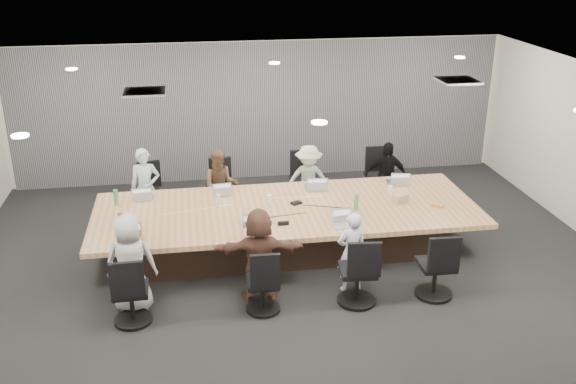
{
  "coord_description": "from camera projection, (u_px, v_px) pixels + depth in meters",
  "views": [
    {
      "loc": [
        -1.46,
        -8.6,
        4.74
      ],
      "look_at": [
        0.0,
        0.4,
        1.05
      ],
      "focal_mm": 40.0,
      "sensor_mm": 36.0,
      "label": 1
    }
  ],
  "objects": [
    {
      "name": "ceiling",
      "position": [
        293.0,
        85.0,
        8.82
      ],
      "size": [
        10.0,
        8.0,
        0.0
      ],
      "primitive_type": "cube",
      "color": "white",
      "rests_on": "wall_back"
    },
    {
      "name": "curtain",
      "position": [
        260.0,
        111.0,
        12.93
      ],
      "size": [
        9.8,
        0.04,
        2.8
      ],
      "primitive_type": "cube",
      "color": "slate",
      "rests_on": "ground"
    },
    {
      "name": "laptop_1",
      "position": [
        223.0,
        192.0,
        10.63
      ],
      "size": [
        0.32,
        0.23,
        0.02
      ],
      "primitive_type": "cube",
      "rotation": [
        0.0,
        0.0,
        3.23
      ],
      "color": "#B2B2B7",
      "rests_on": "conference_table"
    },
    {
      "name": "laptop_5",
      "position": [
        255.0,
        232.0,
        9.22
      ],
      "size": [
        0.31,
        0.22,
        0.02
      ],
      "primitive_type": "cube",
      "rotation": [
        0.0,
        0.0,
        -0.05
      ],
      "color": "#B2B2B7",
      "rests_on": "conference_table"
    },
    {
      "name": "person_6",
      "position": [
        351.0,
        252.0,
        8.97
      ],
      "size": [
        0.47,
        0.35,
        1.19
      ],
      "primitive_type": "imported",
      "rotation": [
        0.0,
        0.0,
        3.3
      ],
      "color": "silver",
      "rests_on": "ground"
    },
    {
      "name": "person_4",
      "position": [
        131.0,
        263.0,
        8.49
      ],
      "size": [
        0.69,
        0.46,
        1.38
      ],
      "primitive_type": "imported",
      "rotation": [
        0.0,
        0.0,
        3.11
      ],
      "color": "#B0B0B0",
      "rests_on": "ground"
    },
    {
      "name": "bottle_clear",
      "position": [
        218.0,
        201.0,
        10.07
      ],
      "size": [
        0.07,
        0.07,
        0.2
      ],
      "primitive_type": "cylinder",
      "rotation": [
        0.0,
        0.0,
        -0.16
      ],
      "color": "silver",
      "rests_on": "conference_table"
    },
    {
      "name": "mic_right",
      "position": [
        296.0,
        203.0,
        10.19
      ],
      "size": [
        0.19,
        0.16,
        0.03
      ],
      "primitive_type": "cube",
      "rotation": [
        0.0,
        0.0,
        0.42
      ],
      "color": "black",
      "rests_on": "conference_table"
    },
    {
      "name": "cup_white_far",
      "position": [
        269.0,
        198.0,
        10.27
      ],
      "size": [
        0.1,
        0.1,
        0.11
      ],
      "primitive_type": "cylinder",
      "rotation": [
        0.0,
        0.0,
        0.21
      ],
      "color": "white",
      "rests_on": "conference_table"
    },
    {
      "name": "laptop_3",
      "position": [
        396.0,
        182.0,
        11.08
      ],
      "size": [
        0.36,
        0.27,
        0.02
      ],
      "primitive_type": "cube",
      "rotation": [
        0.0,
        0.0,
        2.99
      ],
      "color": "#B2B2B7",
      "rests_on": "conference_table"
    },
    {
      "name": "chair_4",
      "position": [
        131.0,
        295.0,
        8.28
      ],
      "size": [
        0.54,
        0.54,
        0.79
      ],
      "primitive_type": null,
      "rotation": [
        0.0,
        0.0,
        0.02
      ],
      "color": "black",
      "rests_on": "ground"
    },
    {
      "name": "laptop_0",
      "position": [
        144.0,
        197.0,
        10.44
      ],
      "size": [
        0.33,
        0.25,
        0.02
      ],
      "primitive_type": "cube",
      "rotation": [
        0.0,
        0.0,
        3.26
      ],
      "color": "#B2B2B7",
      "rests_on": "conference_table"
    },
    {
      "name": "chair_3",
      "position": [
        380.0,
        181.0,
        12.02
      ],
      "size": [
        0.59,
        0.59,
        0.86
      ],
      "primitive_type": null,
      "rotation": [
        0.0,
        0.0,
        3.15
      ],
      "color": "black",
      "rests_on": "ground"
    },
    {
      "name": "chair_5",
      "position": [
        263.0,
        287.0,
        8.54
      ],
      "size": [
        0.51,
        0.51,
        0.72
      ],
      "primitive_type": null,
      "rotation": [
        0.0,
        0.0,
        -0.04
      ],
      "color": "black",
      "rests_on": "ground"
    },
    {
      "name": "person_5",
      "position": [
        259.0,
        254.0,
        8.75
      ],
      "size": [
        1.27,
        0.49,
        1.34
      ],
      "primitive_type": "imported",
      "rotation": [
        0.0,
        0.0,
        3.06
      ],
      "color": "brown",
      "rests_on": "ground"
    },
    {
      "name": "chair_7",
      "position": [
        435.0,
        270.0,
        8.88
      ],
      "size": [
        0.56,
        0.56,
        0.82
      ],
      "primitive_type": null,
      "rotation": [
        0.0,
        0.0,
        -0.02
      ],
      "color": "black",
      "rests_on": "ground"
    },
    {
      "name": "person_3",
      "position": [
        386.0,
        176.0,
        11.62
      ],
      "size": [
        0.81,
        0.49,
        1.29
      ],
      "primitive_type": "imported",
      "rotation": [
        0.0,
        0.0,
        6.05
      ],
      "color": "black",
      "rests_on": "ground"
    },
    {
      "name": "cup_white_near",
      "position": [
        390.0,
        189.0,
        10.67
      ],
      "size": [
        0.1,
        0.1,
        0.1
      ],
      "primitive_type": "cylinder",
      "rotation": [
        0.0,
        0.0,
        0.38
      ],
      "color": "white",
      "rests_on": "conference_table"
    },
    {
      "name": "laptop_6",
      "position": [
        343.0,
        226.0,
        9.41
      ],
      "size": [
        0.32,
        0.24,
        0.02
      ],
      "primitive_type": "cube",
      "rotation": [
        0.0,
        0.0,
        0.14
      ],
      "color": "#B2B2B7",
      "rests_on": "conference_table"
    },
    {
      "name": "laptop_4",
      "position": [
        133.0,
        240.0,
        8.97
      ],
      "size": [
        0.31,
        0.23,
        0.02
      ],
      "primitive_type": "cube",
      "rotation": [
        0.0,
        0.0,
        -0.11
      ],
      "color": "#8C6647",
      "rests_on": "conference_table"
    },
    {
      "name": "bottle_green_right",
      "position": [
        356.0,
        203.0,
        9.92
      ],
      "size": [
        0.09,
        0.09,
        0.25
      ],
      "primitive_type": "cylinder",
      "rotation": [
        0.0,
        0.0,
        -0.39
      ],
      "color": "#3C8C4D",
      "rests_on": "conference_table"
    },
    {
      "name": "floor",
      "position": [
        292.0,
        265.0,
        9.86
      ],
      "size": [
        10.0,
        8.0,
        0.0
      ],
      "primitive_type": "cube",
      "color": "black",
      "rests_on": "ground"
    },
    {
      "name": "person_1",
      "position": [
        221.0,
        186.0,
        11.17
      ],
      "size": [
        0.66,
        0.53,
        1.3
      ],
      "primitive_type": "imported",
      "rotation": [
        0.0,
        0.0,
        6.23
      ],
      "color": "brown",
      "rests_on": "ground"
    },
    {
      "name": "stapler",
      "position": [
        283.0,
        223.0,
        9.45
      ],
      "size": [
        0.16,
        0.05,
        0.06
      ],
      "primitive_type": "cube",
      "rotation": [
        0.0,
        0.0,
        0.03
      ],
      "color": "black",
      "rests_on": "conference_table"
    },
    {
      "name": "chair_2",
      "position": [
        305.0,
        185.0,
        11.8
      ],
      "size": [
        0.59,
        0.59,
        0.87
      ],
      "primitive_type": null,
      "rotation": [
        0.0,
        0.0,
        3.13
      ],
      "color": "black",
      "rests_on": "ground"
    },
    {
      "name": "bottle_green_left",
      "position": [
        116.0,
        197.0,
        10.13
      ],
      "size": [
        0.08,
        0.08,
        0.25
      ],
      "primitive_type": "cylinder",
      "rotation": [
        0.0,
        0.0,
        0.13
      ],
      "color": "#3C8C4D",
      "rests_on": "conference_table"
    },
    {
      "name": "canvas_bag",
      "position": [
        400.0,
        198.0,
        10.25
      ],
      "size": [
        0.29,
        0.26,
        0.13
      ],
      "primitive_type": "cube",
      "rotation": [
        0.0,
        0.0,
        0.56
      ],
      "color": "tan",
      "rests_on": "conference_table"
    },
    {
      "name": "wall_front",
      "position": [
        367.0,
        339.0,
        5.68
      ],
      "size": [
        10.0,
        0.0,
        2.8
      ],
      "primitive_type": "cube",
      "rotation": [
        -1.57,
        0.0,
        0.0
      ],
      "color": "beige",
      "rests_on": "ground"
    },
    {
      "name": "mic_left",
      "position": [
        251.0,
        219.0,
        9.61
      ],
      "size": [
        0.15,
        0.1,
        0.03
      ],
      "primitive_type": "cube",
      "rotation": [
        0.0,
        0.0,
        -0.04
      ],
      "color": "black",
      "rests_on": "conference_table"
    },
    {
      "name": "wall_back",
      "position": [
        260.0,
        110.0,
        13.0
      ],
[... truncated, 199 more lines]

